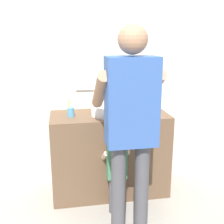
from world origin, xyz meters
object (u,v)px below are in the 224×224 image
at_px(soap_bottle, 138,107).
at_px(adult_parent, 131,115).
at_px(child_toddler, 117,166).
at_px(toothbrush_cup, 71,112).

height_order(soap_bottle, adult_parent, adult_parent).
relative_size(child_toddler, adult_parent, 0.46).
xyz_separation_m(soap_bottle, child_toddler, (-0.31, -0.39, -0.47)).
distance_m(soap_bottle, adult_parent, 0.72).
bearing_deg(child_toddler, soap_bottle, 51.70).
xyz_separation_m(toothbrush_cup, child_toddler, (0.40, -0.38, -0.46)).
relative_size(soap_bottle, child_toddler, 0.20).
relative_size(toothbrush_cup, soap_bottle, 1.25).
xyz_separation_m(toothbrush_cup, adult_parent, (0.47, -0.65, 0.12)).
height_order(toothbrush_cup, soap_bottle, toothbrush_cup).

